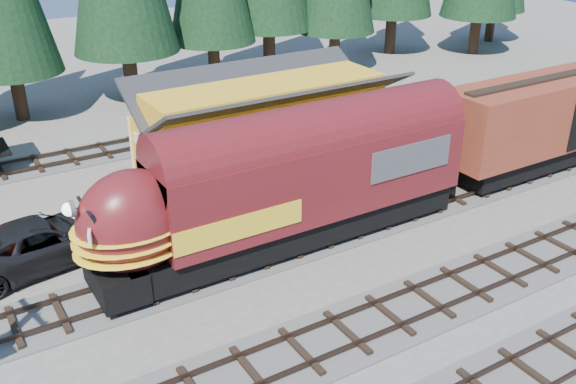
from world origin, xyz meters
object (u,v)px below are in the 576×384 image
depot (268,121)px  pickup_truck_a (41,242)px  boxcar (559,116)px  locomotive (276,192)px

depot → pickup_truck_a: size_ratio=1.91×
boxcar → pickup_truck_a: bearing=171.2°
locomotive → pickup_truck_a: 9.31m
locomotive → boxcar: size_ratio=1.14×
locomotive → pickup_truck_a: size_ratio=2.45×
depot → locomotive: 7.33m
depot → boxcar: (13.53, -6.50, -0.26)m
depot → pickup_truck_a: (-11.66, -2.61, -2.03)m
locomotive → pickup_truck_a: bearing=154.9°
locomotive → pickup_truck_a: (-8.30, 3.89, -1.67)m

